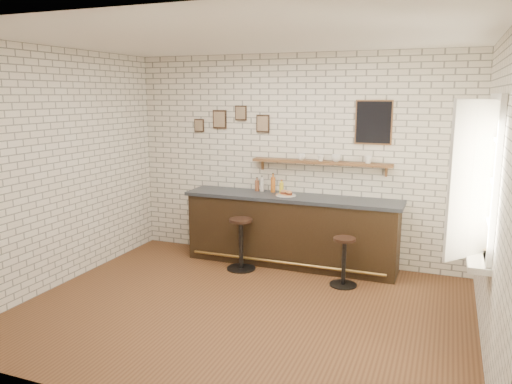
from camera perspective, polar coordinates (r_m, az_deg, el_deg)
ground at (r=5.87m, az=-1.49°, el=-13.26°), size 5.00×5.00×0.00m
bar_counter at (r=7.19m, az=4.02°, el=-4.37°), size 3.10×0.65×1.01m
sandwich_plate at (r=7.08m, az=3.44°, el=-0.38°), size 0.28×0.28×0.01m
ciabatta_sandwich at (r=7.07m, az=3.51°, el=-0.08°), size 0.22×0.16×0.06m
potato_chips at (r=7.08m, az=3.33°, el=-0.31°), size 0.25×0.19×0.00m
bitters_bottle_brown at (r=7.40m, az=0.12°, el=0.77°), size 0.06×0.06×0.21m
bitters_bottle_white at (r=7.37m, az=0.68°, el=0.81°), size 0.06×0.06×0.23m
bitters_bottle_amber at (r=7.31m, az=1.95°, el=0.88°), size 0.07×0.07×0.28m
condiment_bottle_yellow at (r=7.28m, az=2.93°, el=0.55°), size 0.06×0.06×0.19m
bar_stool_left at (r=7.00m, az=-1.72°, el=-5.77°), size 0.41×0.41×0.73m
bar_stool_right at (r=6.53m, az=10.01°, el=-7.67°), size 0.35×0.35×0.64m
wall_shelf at (r=7.10m, az=7.40°, el=3.36°), size 2.00×0.18×0.18m
shelf_cup_a at (r=7.16m, az=5.21°, el=4.02°), size 0.12×0.12×0.09m
shelf_cup_b at (r=7.09m, az=7.41°, el=3.87°), size 0.12×0.12×0.08m
shelf_cup_c at (r=7.04m, az=9.16°, el=3.84°), size 0.15×0.15×0.10m
shelf_cup_d at (r=6.96m, az=12.69°, el=3.63°), size 0.15×0.15×0.10m
back_wall_decor at (r=7.16m, az=6.30°, el=8.02°), size 2.96×0.02×0.56m
window_sill at (r=5.46m, az=23.88°, el=-6.07°), size 0.20×1.35×0.06m
casement_window at (r=5.30m, az=24.06°, el=1.75°), size 0.40×1.30×1.56m
book_lower at (r=5.39m, az=23.73°, el=-5.81°), size 0.22×0.26×0.02m
book_upper at (r=5.38m, az=23.75°, el=-5.66°), size 0.18×0.23×0.02m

